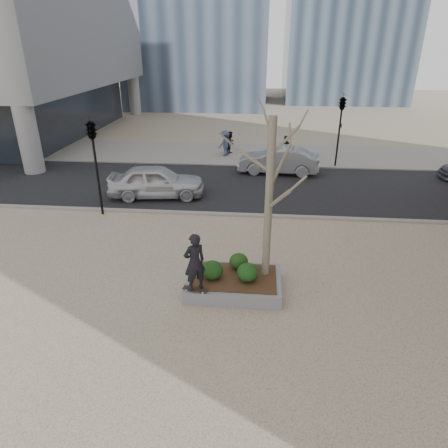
# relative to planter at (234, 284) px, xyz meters

# --- Properties ---
(ground) EXTENTS (120.00, 120.00, 0.00)m
(ground) POSITION_rel_planter_xyz_m (-1.00, 0.00, -0.23)
(ground) COLOR tan
(ground) RESTS_ON ground
(street) EXTENTS (60.00, 8.00, 0.02)m
(street) POSITION_rel_planter_xyz_m (-1.00, 10.00, -0.21)
(street) COLOR black
(street) RESTS_ON ground
(far_sidewalk) EXTENTS (60.00, 6.00, 0.02)m
(far_sidewalk) POSITION_rel_planter_xyz_m (-1.00, 17.00, -0.21)
(far_sidewalk) COLOR gray
(far_sidewalk) RESTS_ON ground
(planter) EXTENTS (3.00, 2.00, 0.45)m
(planter) POSITION_rel_planter_xyz_m (0.00, 0.00, 0.00)
(planter) COLOR gray
(planter) RESTS_ON ground
(planter_mulch) EXTENTS (2.70, 1.70, 0.04)m
(planter_mulch) POSITION_rel_planter_xyz_m (0.00, 0.00, 0.25)
(planter_mulch) COLOR #382314
(planter_mulch) RESTS_ON planter
(sycamore_tree) EXTENTS (2.80, 2.80, 6.60)m
(sycamore_tree) POSITION_rel_planter_xyz_m (1.00, 0.30, 3.56)
(sycamore_tree) COLOR gray
(sycamore_tree) RESTS_ON planter_mulch
(shrub_left) EXTENTS (0.69, 0.69, 0.58)m
(shrub_left) POSITION_rel_planter_xyz_m (-0.67, -0.14, 0.56)
(shrub_left) COLOR black
(shrub_left) RESTS_ON planter_mulch
(shrub_middle) EXTENTS (0.62, 0.62, 0.53)m
(shrub_middle) POSITION_rel_planter_xyz_m (0.12, 0.52, 0.53)
(shrub_middle) COLOR #153912
(shrub_middle) RESTS_ON planter_mulch
(shrub_right) EXTENTS (0.67, 0.67, 0.57)m
(shrub_right) POSITION_rel_planter_xyz_m (0.44, -0.16, 0.55)
(shrub_right) COLOR #193C13
(shrub_right) RESTS_ON planter_mulch
(skateboard) EXTENTS (0.80, 0.35, 0.08)m
(skateboard) POSITION_rel_planter_xyz_m (-1.10, -0.84, 0.26)
(skateboard) COLOR black
(skateboard) RESTS_ON planter
(skateboarder) EXTENTS (0.80, 0.74, 1.84)m
(skateboarder) POSITION_rel_planter_xyz_m (-1.10, -0.84, 1.22)
(skateboarder) COLOR black
(skateboarder) RESTS_ON skateboard
(police_car) EXTENTS (5.01, 2.52, 1.64)m
(police_car) POSITION_rel_planter_xyz_m (-4.52, 8.06, 0.61)
(police_car) COLOR silver
(police_car) RESTS_ON street
(car_silver) EXTENTS (4.90, 2.02, 1.58)m
(car_silver) POSITION_rel_planter_xyz_m (1.77, 12.70, 0.58)
(car_silver) COLOR gray
(car_silver) RESTS_ON street
(pedestrian_a) EXTENTS (0.83, 0.92, 1.56)m
(pedestrian_a) POSITION_rel_planter_xyz_m (-1.44, 17.04, 0.58)
(pedestrian_a) COLOR black
(pedestrian_a) RESTS_ON far_sidewalk
(pedestrian_b) EXTENTS (1.21, 1.29, 1.75)m
(pedestrian_b) POSITION_rel_planter_xyz_m (-1.78, 16.32, 0.68)
(pedestrian_b) COLOR #3D486E
(pedestrian_b) RESTS_ON far_sidewalk
(pedestrian_c) EXTENTS (1.12, 0.68, 1.78)m
(pedestrian_c) POSITION_rel_planter_xyz_m (2.29, 14.93, 0.69)
(pedestrian_c) COLOR black
(pedestrian_c) RESTS_ON far_sidewalk
(traffic_light_near) EXTENTS (0.60, 2.48, 4.50)m
(traffic_light_near) POSITION_rel_planter_xyz_m (-6.50, 5.60, 2.02)
(traffic_light_near) COLOR black
(traffic_light_near) RESTS_ON ground
(traffic_light_far) EXTENTS (0.60, 2.48, 4.50)m
(traffic_light_far) POSITION_rel_planter_xyz_m (5.50, 14.60, 2.02)
(traffic_light_far) COLOR black
(traffic_light_far) RESTS_ON ground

